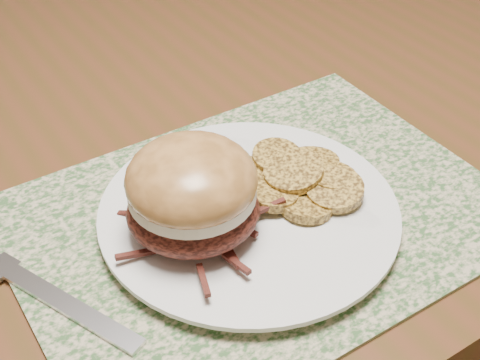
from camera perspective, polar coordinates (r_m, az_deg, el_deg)
name	(u,v)px	position (r m, az deg, el deg)	size (l,w,h in m)	color
dining_table	(24,201)	(0.81, -17.94, -1.74)	(1.50, 0.90, 0.75)	#572F19
placemat	(259,216)	(0.63, 1.66, -3.08)	(0.45, 0.33, 0.00)	#365A2E
dinner_plate	(249,214)	(0.62, 0.76, -2.92)	(0.26, 0.26, 0.02)	silver
pork_sandwich	(192,193)	(0.56, -4.11, -1.09)	(0.15, 0.15, 0.09)	black
roasted_potatoes	(297,178)	(0.63, 4.90, 0.14)	(0.13, 0.14, 0.03)	#B68C35
fork	(45,292)	(0.58, -16.34, -9.14)	(0.10, 0.19, 0.00)	silver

